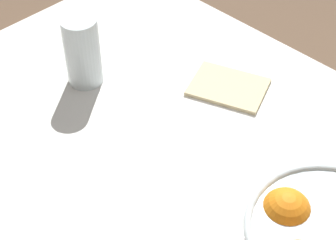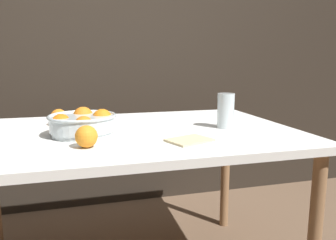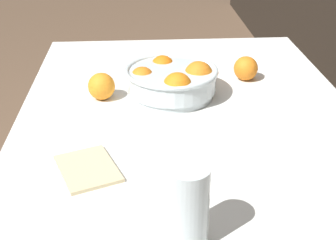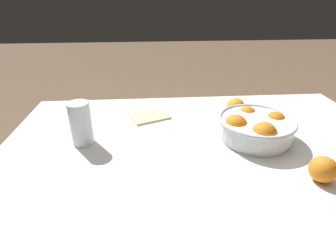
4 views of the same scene
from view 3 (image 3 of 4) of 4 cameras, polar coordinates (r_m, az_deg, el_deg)
The scene contains 6 objects.
dining_table at distance 1.20m, azimuth 2.83°, elevation -3.67°, with size 1.37×0.89×0.70m.
fruit_bowl at distance 1.30m, azimuth 0.50°, elevation 4.88°, with size 0.26×0.26×0.10m.
juice_glass at distance 0.78m, azimuth 2.37°, elevation -10.65°, with size 0.07×0.07×0.15m.
orange_loose_near_bowl at distance 1.30m, azimuth -8.11°, elevation 4.10°, with size 0.07×0.07×0.07m, color orange.
orange_loose_front at distance 1.43m, azimuth 9.46°, elevation 6.24°, with size 0.07×0.07×0.07m, color orange.
napkin at distance 1.00m, azimuth -9.75°, elevation -5.85°, with size 0.15×0.11×0.01m, color beige.
Camera 3 is at (1.01, -0.13, 1.26)m, focal length 50.00 mm.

